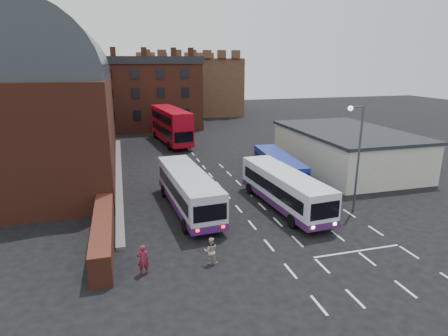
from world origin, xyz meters
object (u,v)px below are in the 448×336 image
object	(u,v)px
bus_white_inbound	(284,187)
pedestrian_beige	(211,251)
bus_red_double	(171,125)
street_lamp	(357,149)
bus_white_outbound	(188,188)
bus_blue	(279,166)
pedestrian_red	(143,259)

from	to	relation	value
bus_white_inbound	pedestrian_beige	xyz separation A→B (m)	(-7.65, -6.80, -0.96)
bus_red_double	street_lamp	distance (m)	31.08
bus_white_outbound	pedestrian_beige	world-z (taller)	bus_white_outbound
bus_white_outbound	bus_blue	distance (m)	10.85
bus_red_double	street_lamp	xyz separation A→B (m)	(10.06, -29.31, 2.39)
street_lamp	pedestrian_red	size ratio (longest dim) A/B	4.78
bus_white_inbound	bus_red_double	size ratio (longest dim) A/B	0.88
bus_red_double	pedestrian_red	bearing A→B (deg)	72.25
bus_blue	pedestrian_beige	size ratio (longest dim) A/B	6.07
bus_blue	pedestrian_red	world-z (taller)	bus_blue
bus_white_outbound	pedestrian_red	distance (m)	9.51
bus_white_inbound	pedestrian_red	bearing A→B (deg)	26.47
bus_white_outbound	bus_blue	xyz separation A→B (m)	(9.75, 4.75, -0.24)
street_lamp	bus_white_outbound	bearing A→B (deg)	162.71
bus_blue	pedestrian_red	size ratio (longest dim) A/B	5.72
bus_white_outbound	bus_red_double	bearing A→B (deg)	80.95
pedestrian_red	bus_white_outbound	bearing A→B (deg)	-118.99
bus_white_inbound	pedestrian_beige	bearing A→B (deg)	37.28
bus_blue	bus_red_double	distance (m)	22.13
bus_white_inbound	bus_blue	bearing A→B (deg)	-114.34
bus_blue	pedestrian_beige	xyz separation A→B (m)	(-9.99, -13.22, -0.76)
bus_blue	pedestrian_red	bearing A→B (deg)	48.43
bus_white_inbound	bus_red_double	distance (m)	27.70
pedestrian_beige	bus_blue	bearing A→B (deg)	-114.56
bus_blue	pedestrian_beige	bearing A→B (deg)	57.54
street_lamp	bus_red_double	bearing A→B (deg)	108.95
bus_red_double	pedestrian_beige	world-z (taller)	bus_red_double
bus_white_inbound	pedestrian_beige	size ratio (longest dim) A/B	6.81
bus_white_inbound	bus_red_double	world-z (taller)	bus_red_double
pedestrian_red	pedestrian_beige	xyz separation A→B (m)	(3.85, 0.06, -0.05)
bus_red_double	pedestrian_beige	size ratio (longest dim) A/B	7.72
bus_white_outbound	bus_white_inbound	xyz separation A→B (m)	(7.42, -1.67, -0.05)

